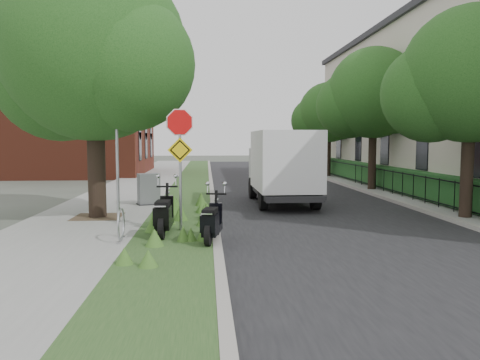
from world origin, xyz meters
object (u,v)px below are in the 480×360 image
object	(u,v)px
scooter_near	(164,218)
box_truck	(283,164)
scooter_far	(211,225)
sign_assembly	(180,144)
utility_cabinet	(149,190)

from	to	relation	value
scooter_near	box_truck	world-z (taller)	box_truck
scooter_near	scooter_far	distance (m)	1.38
box_truck	scooter_near	bearing A→B (deg)	-122.81
scooter_far	box_truck	bearing A→B (deg)	68.09
box_truck	sign_assembly	bearing A→B (deg)	-123.41
scooter_far	utility_cabinet	world-z (taller)	utility_cabinet
sign_assembly	scooter_far	xyz separation A→B (m)	(0.77, -1.48, -1.82)
box_truck	utility_cabinet	world-z (taller)	box_truck
scooter_far	utility_cabinet	bearing A→B (deg)	108.89
utility_cabinet	scooter_near	bearing A→B (deg)	-79.49
box_truck	utility_cabinet	xyz separation A→B (m)	(-4.90, -0.45, -0.88)
utility_cabinet	box_truck	bearing A→B (deg)	5.23
sign_assembly	utility_cabinet	world-z (taller)	sign_assembly
sign_assembly	utility_cabinet	distance (m)	5.32
sign_assembly	scooter_near	distance (m)	1.95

